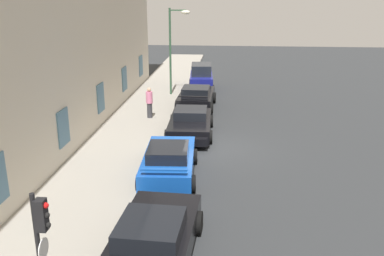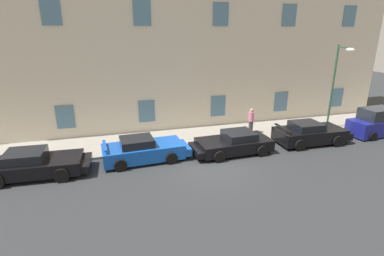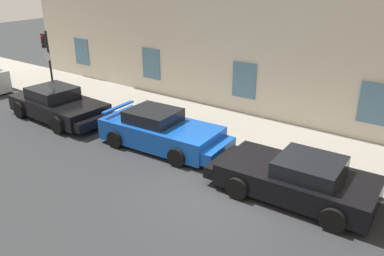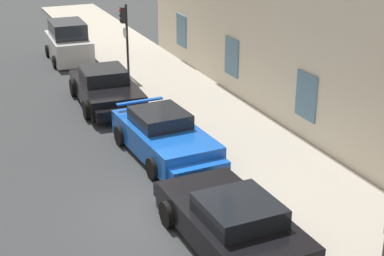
{
  "view_description": "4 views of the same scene",
  "coord_description": "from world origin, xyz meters",
  "px_view_note": "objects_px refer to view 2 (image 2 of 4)",
  "views": [
    {
      "loc": [
        -18.59,
        -0.72,
        6.86
      ],
      "look_at": [
        -0.77,
        0.88,
        1.15
      ],
      "focal_mm": 39.64,
      "sensor_mm": 36.0,
      "label": 1
    },
    {
      "loc": [
        -5.06,
        -13.71,
        6.87
      ],
      "look_at": [
        -0.44,
        2.36,
        1.34
      ],
      "focal_mm": 27.84,
      "sensor_mm": 36.0,
      "label": 2
    },
    {
      "loc": [
        4.96,
        -8.29,
        6.08
      ],
      "look_at": [
        -2.26,
        1.76,
        0.94
      ],
      "focal_mm": 36.64,
      "sensor_mm": 36.0,
      "label": 3
    },
    {
      "loc": [
        12.05,
        -4.21,
        7.52
      ],
      "look_at": [
        -2.05,
        1.85,
        1.37
      ],
      "focal_mm": 54.72,
      "sensor_mm": 36.0,
      "label": 4
    }
  ],
  "objects_px": {
    "hatchback_parked": "(376,123)",
    "street_lamp": "(339,73)",
    "sportscar_red_lead": "(38,164)",
    "sportscar_white_middle": "(231,144)",
    "sportscar_tail_end": "(312,133)",
    "pedestrian_admiring": "(251,121)",
    "sportscar_yellow_flank": "(146,150)"
  },
  "relations": [
    {
      "from": "hatchback_parked",
      "to": "street_lamp",
      "type": "bearing_deg",
      "value": 146.01
    },
    {
      "from": "sportscar_red_lead",
      "to": "sportscar_white_middle",
      "type": "height_order",
      "value": "sportscar_red_lead"
    },
    {
      "from": "sportscar_tail_end",
      "to": "sportscar_white_middle",
      "type": "bearing_deg",
      "value": -178.84
    },
    {
      "from": "hatchback_parked",
      "to": "pedestrian_admiring",
      "type": "bearing_deg",
      "value": 164.02
    },
    {
      "from": "sportscar_red_lead",
      "to": "street_lamp",
      "type": "relative_size",
      "value": 0.86
    },
    {
      "from": "street_lamp",
      "to": "hatchback_parked",
      "type": "bearing_deg",
      "value": -33.99
    },
    {
      "from": "sportscar_red_lead",
      "to": "sportscar_tail_end",
      "type": "bearing_deg",
      "value": 0.46
    },
    {
      "from": "sportscar_tail_end",
      "to": "sportscar_red_lead",
      "type": "bearing_deg",
      "value": -179.54
    },
    {
      "from": "pedestrian_admiring",
      "to": "sportscar_white_middle",
      "type": "bearing_deg",
      "value": -134.85
    },
    {
      "from": "sportscar_tail_end",
      "to": "street_lamp",
      "type": "height_order",
      "value": "street_lamp"
    },
    {
      "from": "sportscar_tail_end",
      "to": "hatchback_parked",
      "type": "relative_size",
      "value": 1.2
    },
    {
      "from": "sportscar_red_lead",
      "to": "sportscar_yellow_flank",
      "type": "relative_size",
      "value": 1.03
    },
    {
      "from": "sportscar_red_lead",
      "to": "pedestrian_admiring",
      "type": "relative_size",
      "value": 2.88
    },
    {
      "from": "sportscar_red_lead",
      "to": "street_lamp",
      "type": "xyz_separation_m",
      "value": [
        18.71,
        1.73,
        3.53
      ]
    },
    {
      "from": "sportscar_white_middle",
      "to": "pedestrian_admiring",
      "type": "xyz_separation_m",
      "value": [
        2.51,
        2.53,
        0.45
      ]
    },
    {
      "from": "sportscar_red_lead",
      "to": "sportscar_tail_end",
      "type": "relative_size",
      "value": 1.05
    },
    {
      "from": "sportscar_yellow_flank",
      "to": "sportscar_red_lead",
      "type": "bearing_deg",
      "value": -176.04
    },
    {
      "from": "sportscar_yellow_flank",
      "to": "sportscar_white_middle",
      "type": "bearing_deg",
      "value": -4.18
    },
    {
      "from": "hatchback_parked",
      "to": "street_lamp",
      "type": "xyz_separation_m",
      "value": [
        -2.29,
        1.54,
        3.29
      ]
    },
    {
      "from": "hatchback_parked",
      "to": "sportscar_white_middle",
      "type": "bearing_deg",
      "value": -179.05
    },
    {
      "from": "sportscar_yellow_flank",
      "to": "sportscar_tail_end",
      "type": "height_order",
      "value": "sportscar_tail_end"
    },
    {
      "from": "sportscar_yellow_flank",
      "to": "sportscar_white_middle",
      "type": "xyz_separation_m",
      "value": [
        4.91,
        -0.36,
        -0.02
      ]
    },
    {
      "from": "sportscar_yellow_flank",
      "to": "sportscar_white_middle",
      "type": "distance_m",
      "value": 4.92
    },
    {
      "from": "sportscar_white_middle",
      "to": "hatchback_parked",
      "type": "distance_m",
      "value": 10.72
    },
    {
      "from": "hatchback_parked",
      "to": "sportscar_red_lead",
      "type": "bearing_deg",
      "value": -179.48
    },
    {
      "from": "sportscar_tail_end",
      "to": "pedestrian_admiring",
      "type": "relative_size",
      "value": 2.73
    },
    {
      "from": "sportscar_yellow_flank",
      "to": "sportscar_tail_end",
      "type": "relative_size",
      "value": 1.02
    },
    {
      "from": "sportscar_red_lead",
      "to": "pedestrian_admiring",
      "type": "height_order",
      "value": "pedestrian_admiring"
    },
    {
      "from": "hatchback_parked",
      "to": "street_lamp",
      "type": "relative_size",
      "value": 0.68
    },
    {
      "from": "sportscar_yellow_flank",
      "to": "pedestrian_admiring",
      "type": "bearing_deg",
      "value": 16.27
    },
    {
      "from": "sportscar_white_middle",
      "to": "sportscar_red_lead",
      "type": "bearing_deg",
      "value": -179.93
    },
    {
      "from": "sportscar_red_lead",
      "to": "sportscar_white_middle",
      "type": "xyz_separation_m",
      "value": [
        10.29,
        0.01,
        -0.03
      ]
    }
  ]
}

